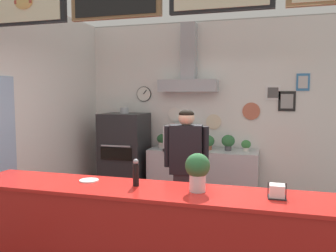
{
  "coord_description": "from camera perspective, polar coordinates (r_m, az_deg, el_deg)",
  "views": [
    {
      "loc": [
        0.87,
        -3.11,
        1.81
      ],
      "look_at": [
        -0.26,
        0.82,
        1.43
      ],
      "focal_mm": 36.88,
      "sensor_mm": 36.0,
      "label": 1
    }
  ],
  "objects": [
    {
      "name": "pizza_oven",
      "position": [
        5.9,
        -7.15,
        -5.15
      ],
      "size": [
        0.71,
        0.72,
        1.59
      ],
      "color": "#232326",
      "rests_on": "ground_plane"
    },
    {
      "name": "potted_rosemary",
      "position": [
        5.61,
        6.62,
        -2.6
      ],
      "size": [
        0.21,
        0.21,
        0.23
      ],
      "color": "#9E563D",
      "rests_on": "back_prep_counter"
    },
    {
      "name": "shop_worker",
      "position": [
        4.24,
        3.02,
        -7.4
      ],
      "size": [
        0.54,
        0.26,
        1.63
      ],
      "rotation": [
        0.0,
        0.0,
        3.25
      ],
      "color": "#232328",
      "rests_on": "ground_plane"
    },
    {
      "name": "potted_thyme",
      "position": [
        5.74,
        -0.96,
        -2.37
      ],
      "size": [
        0.18,
        0.18,
        0.23
      ],
      "color": "beige",
      "rests_on": "back_prep_counter"
    },
    {
      "name": "potted_sage",
      "position": [
        5.55,
        9.91,
        -2.54
      ],
      "size": [
        0.21,
        0.21,
        0.25
      ],
      "color": "#4C4C51",
      "rests_on": "back_prep_counter"
    },
    {
      "name": "back_wall_assembly",
      "position": [
        5.76,
        7.14,
        3.24
      ],
      "size": [
        4.47,
        3.0,
        3.03
      ],
      "color": "#9E9E99",
      "rests_on": "ground_plane"
    },
    {
      "name": "back_prep_counter",
      "position": [
        5.69,
        5.79,
        -8.56
      ],
      "size": [
        1.74,
        0.61,
        0.92
      ],
      "color": "#B7BABF",
      "rests_on": "ground_plane"
    },
    {
      "name": "basil_vase",
      "position": [
        2.87,
        4.9,
        -7.38
      ],
      "size": [
        0.21,
        0.21,
        0.32
      ],
      "color": "silver",
      "rests_on": "service_counter"
    },
    {
      "name": "espresso_machine",
      "position": [
        5.62,
        2.25,
        -1.86
      ],
      "size": [
        0.49,
        0.57,
        0.39
      ],
      "color": "silver",
      "rests_on": "back_prep_counter"
    },
    {
      "name": "pepper_grinder",
      "position": [
        3.05,
        -5.33,
        -7.69
      ],
      "size": [
        0.05,
        0.05,
        0.24
      ],
      "color": "black",
      "rests_on": "service_counter"
    },
    {
      "name": "service_counter",
      "position": [
        3.14,
        -1.69,
        -19.36
      ],
      "size": [
        3.53,
        0.61,
        1.01
      ],
      "color": "red",
      "rests_on": "ground_plane"
    },
    {
      "name": "potted_basil",
      "position": [
        5.5,
        12.78,
        -3.1
      ],
      "size": [
        0.15,
        0.15,
        0.18
      ],
      "color": "beige",
      "rests_on": "back_prep_counter"
    },
    {
      "name": "napkin_holder",
      "position": [
        2.84,
        17.56,
        -10.32
      ],
      "size": [
        0.14,
        0.13,
        0.12
      ],
      "color": "#262628",
      "rests_on": "service_counter"
    },
    {
      "name": "condiment_plate",
      "position": [
        3.31,
        -12.92,
        -8.75
      ],
      "size": [
        0.18,
        0.18,
        0.01
      ],
      "color": "white",
      "rests_on": "service_counter"
    }
  ]
}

